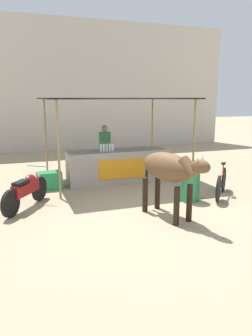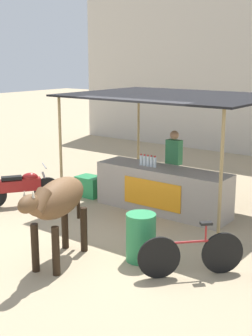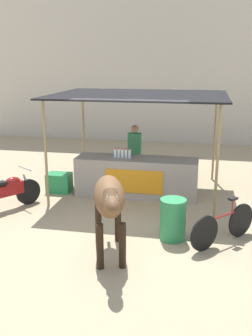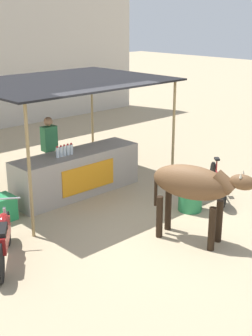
% 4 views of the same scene
% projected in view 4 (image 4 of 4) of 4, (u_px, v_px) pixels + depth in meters
% --- Properties ---
extents(ground_plane, '(60.00, 60.00, 0.00)m').
position_uv_depth(ground_plane, '(148.00, 224.00, 8.98)').
color(ground_plane, tan).
extents(stall_counter, '(3.00, 0.82, 0.96)m').
position_uv_depth(stall_counter, '(77.00, 173.00, 10.34)').
color(stall_counter, '#9E9389').
rests_on(stall_counter, ground).
extents(stall_awning, '(4.20, 3.20, 2.49)m').
position_uv_depth(stall_awning, '(65.00, 85.00, 9.95)').
color(stall_awning, black).
rests_on(stall_awning, ground).
extents(water_bottle_row, '(0.43, 0.07, 0.25)m').
position_uv_depth(water_bottle_row, '(64.00, 151.00, 9.89)').
color(water_bottle_row, silver).
rests_on(water_bottle_row, stall_counter).
extents(vendor_behind_counter, '(0.34, 0.22, 1.65)m').
position_uv_depth(vendor_behind_counter, '(50.00, 152.00, 10.62)').
color(vendor_behind_counter, '#383842').
rests_on(vendor_behind_counter, ground).
extents(water_barrel, '(0.49, 0.49, 0.80)m').
position_uv_depth(water_barrel, '(191.00, 192.00, 9.48)').
color(water_barrel, '#2D8C51').
rests_on(water_barrel, ground).
extents(cow, '(0.90, 1.85, 1.44)m').
position_uv_depth(cow, '(194.00, 186.00, 8.02)').
color(cow, brown).
rests_on(cow, ground).
extents(motorcycle_parked, '(1.09, 1.53, 0.90)m').
position_uv_depth(motorcycle_parked, '(3.00, 237.00, 7.50)').
color(motorcycle_parked, black).
rests_on(motorcycle_parked, ground).
extents(bicycle_leaning, '(1.16, 1.24, 0.85)m').
position_uv_depth(bicycle_leaning, '(218.00, 183.00, 10.11)').
color(bicycle_leaning, black).
rests_on(bicycle_leaning, ground).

